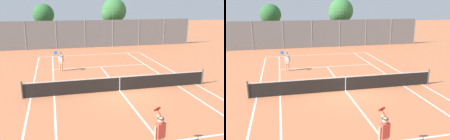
# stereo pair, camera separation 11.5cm
# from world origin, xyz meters

# --- Properties ---
(ground_plane) EXTENTS (120.00, 120.00, 0.00)m
(ground_plane) POSITION_xyz_m (0.00, 0.00, 0.00)
(ground_plane) COLOR #C67047
(court_line_markings) EXTENTS (11.10, 23.90, 0.01)m
(court_line_markings) POSITION_xyz_m (0.00, 0.00, 0.00)
(court_line_markings) COLOR white
(court_line_markings) RESTS_ON ground
(tennis_net) EXTENTS (12.00, 0.10, 1.07)m
(tennis_net) POSITION_xyz_m (0.00, 0.00, 0.51)
(tennis_net) COLOR #474C47
(tennis_net) RESTS_ON ground
(player_near_side) EXTENTS (0.52, 0.85, 1.77)m
(player_near_side) POSITION_xyz_m (-0.49, -7.27, 0.93)
(player_near_side) COLOR #D8A884
(player_near_side) RESTS_ON ground
(player_far_left) EXTENTS (0.77, 0.71, 1.77)m
(player_far_left) POSITION_xyz_m (-3.49, 5.78, 0.93)
(player_far_left) COLOR #D8A884
(player_far_left) RESTS_ON ground
(loose_tennis_ball_1) EXTENTS (0.07, 0.07, 0.07)m
(loose_tennis_ball_1) POSITION_xyz_m (1.20, 10.89, 0.03)
(loose_tennis_ball_1) COLOR #D1DB33
(loose_tennis_ball_1) RESTS_ON ground
(loose_tennis_ball_2) EXTENTS (0.07, 0.07, 0.07)m
(loose_tennis_ball_2) POSITION_xyz_m (1.44, 8.00, 0.03)
(loose_tennis_ball_2) COLOR #D1DB33
(loose_tennis_ball_2) RESTS_ON ground
(loose_tennis_ball_3) EXTENTS (0.07, 0.07, 0.07)m
(loose_tennis_ball_3) POSITION_xyz_m (-1.12, 2.32, 0.03)
(loose_tennis_ball_3) COLOR #D1DB33
(loose_tennis_ball_3) RESTS_ON ground
(loose_tennis_ball_4) EXTENTS (0.07, 0.07, 0.07)m
(loose_tennis_ball_4) POSITION_xyz_m (-4.61, 6.64, 0.03)
(loose_tennis_ball_4) COLOR #D1DB33
(loose_tennis_ball_4) RESTS_ON ground
(back_fence) EXTENTS (28.58, 0.08, 3.44)m
(back_fence) POSITION_xyz_m (0.00, 16.57, 1.72)
(back_fence) COLOR gray
(back_fence) RESTS_ON ground
(tree_behind_left) EXTENTS (2.77, 2.77, 5.39)m
(tree_behind_left) POSITION_xyz_m (-4.93, 20.20, 3.89)
(tree_behind_left) COLOR brown
(tree_behind_left) RESTS_ON ground
(tree_behind_right) EXTENTS (3.44, 3.32, 6.10)m
(tree_behind_right) POSITION_xyz_m (4.25, 19.19, 4.32)
(tree_behind_right) COLOR brown
(tree_behind_right) RESTS_ON ground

